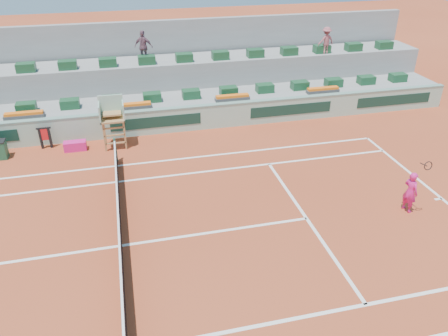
{
  "coord_description": "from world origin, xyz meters",
  "views": [
    {
      "loc": [
        0.63,
        -11.54,
        9.07
      ],
      "look_at": [
        4.0,
        2.5,
        1.0
      ],
      "focal_mm": 35.0,
      "sensor_mm": 36.0,
      "label": 1
    }
  ],
  "objects": [
    {
      "name": "spectator_right",
      "position": [
        12.1,
        11.48,
        3.34
      ],
      "size": [
        1.04,
        0.69,
        1.49
      ],
      "primitive_type": "imported",
      "rotation": [
        0.0,
        0.0,
        3.3
      ],
      "color": "#A75359",
      "rests_on": "seating_tier_upper"
    },
    {
      "name": "towel_rack",
      "position": [
        -3.11,
        8.01,
        0.6
      ],
      "size": [
        0.64,
        0.11,
        1.03
      ],
      "color": "black",
      "rests_on": "ground"
    },
    {
      "name": "court_lines",
      "position": [
        0.0,
        0.0,
        0.01
      ],
      "size": [
        23.89,
        11.09,
        0.01
      ],
      "color": "white",
      "rests_on": "ground"
    },
    {
      "name": "advertising_hoarding",
      "position": [
        0.02,
        8.5,
        0.63
      ],
      "size": [
        36.0,
        0.34,
        1.26
      ],
      "color": "#9BC3AB",
      "rests_on": "ground"
    },
    {
      "name": "flower_planters",
      "position": [
        -1.5,
        9.0,
        1.33
      ],
      "size": [
        26.8,
        0.36,
        0.28
      ],
      "color": "#474747",
      "rests_on": "seating_tier_lower"
    },
    {
      "name": "tennis_net",
      "position": [
        0.0,
        0.0,
        0.53
      ],
      "size": [
        0.1,
        11.97,
        1.1
      ],
      "color": "black",
      "rests_on": "ground"
    },
    {
      "name": "seating_tier_upper",
      "position": [
        0.0,
        12.3,
        1.3
      ],
      "size": [
        36.0,
        2.4,
        2.6
      ],
      "primitive_type": "cube",
      "color": "#969693",
      "rests_on": "ground"
    },
    {
      "name": "stadium_back_wall",
      "position": [
        0.0,
        13.9,
        2.2
      ],
      "size": [
        36.0,
        0.4,
        4.4
      ],
      "primitive_type": "cube",
      "color": "#969693",
      "rests_on": "ground"
    },
    {
      "name": "seat_row_upper",
      "position": [
        0.0,
        11.7,
        2.82
      ],
      "size": [
        32.9,
        0.6,
        0.44
      ],
      "color": "#184928",
      "rests_on": "seating_tier_upper"
    },
    {
      "name": "seating_tier_lower",
      "position": [
        0.0,
        10.7,
        0.6
      ],
      "size": [
        36.0,
        4.0,
        1.2
      ],
      "primitive_type": "cube",
      "color": "#969693",
      "rests_on": "ground"
    },
    {
      "name": "spectator_mid",
      "position": [
        1.92,
        11.97,
        3.44
      ],
      "size": [
        1.07,
        0.77,
        1.69
      ],
      "primitive_type": "imported",
      "rotation": [
        0.0,
        0.0,
        2.73
      ],
      "color": "#7A5161",
      "rests_on": "seating_tier_upper"
    },
    {
      "name": "umpire_chair",
      "position": [
        0.0,
        7.5,
        1.54
      ],
      "size": [
        1.1,
        0.9,
        2.4
      ],
      "color": "#A1703D",
      "rests_on": "ground"
    },
    {
      "name": "seat_row_lower",
      "position": [
        0.0,
        9.8,
        1.42
      ],
      "size": [
        32.9,
        0.6,
        0.44
      ],
      "color": "#184928",
      "rests_on": "seating_tier_lower"
    },
    {
      "name": "ground",
      "position": [
        0.0,
        0.0,
        0.0
      ],
      "size": [
        90.0,
        90.0,
        0.0
      ],
      "primitive_type": "plane",
      "color": "#9F3B1E",
      "rests_on": "ground"
    },
    {
      "name": "tennis_player",
      "position": [
        10.12,
        -0.36,
        0.8
      ],
      "size": [
        0.5,
        0.88,
        2.28
      ],
      "color": "#E51D7F",
      "rests_on": "ground"
    },
    {
      "name": "player_bag",
      "position": [
        -1.82,
        7.47,
        0.22
      ],
      "size": [
        0.99,
        0.44,
        0.44
      ],
      "primitive_type": "cube",
      "color": "#E51D7F",
      "rests_on": "ground"
    }
  ]
}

